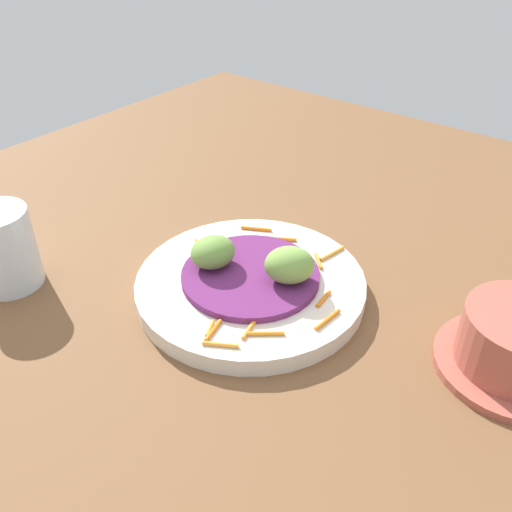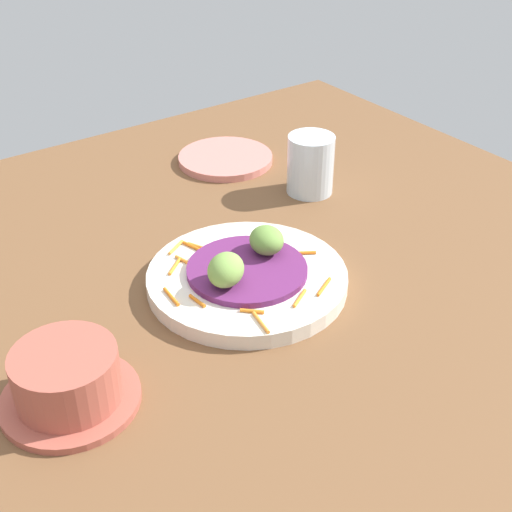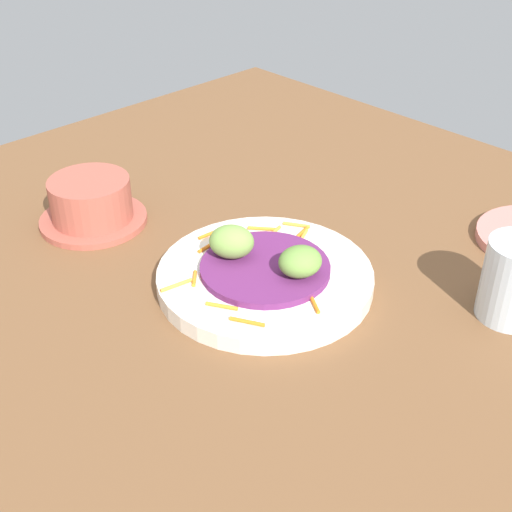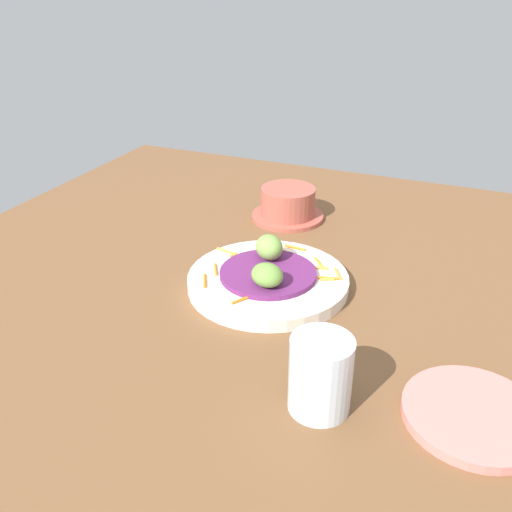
% 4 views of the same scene
% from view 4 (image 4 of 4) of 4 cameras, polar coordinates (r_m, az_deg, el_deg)
% --- Properties ---
extents(table_surface, '(1.10, 1.10, 0.02)m').
position_cam_4_polar(table_surface, '(0.86, -0.43, -3.14)').
color(table_surface, brown).
rests_on(table_surface, ground).
extents(main_plate, '(0.24, 0.24, 0.02)m').
position_cam_4_polar(main_plate, '(0.83, 1.24, -2.58)').
color(main_plate, silver).
rests_on(main_plate, table_surface).
extents(cabbage_bed, '(0.14, 0.14, 0.01)m').
position_cam_4_polar(cabbage_bed, '(0.82, 1.24, -1.78)').
color(cabbage_bed, '#60235B').
rests_on(cabbage_bed, main_plate).
extents(carrot_garnish, '(0.21, 0.20, 0.00)m').
position_cam_4_polar(carrot_garnish, '(0.85, 1.96, -1.09)').
color(carrot_garnish, orange).
rests_on(carrot_garnish, main_plate).
extents(guac_scoop_left, '(0.06, 0.06, 0.03)m').
position_cam_4_polar(guac_scoop_left, '(0.78, 1.15, -1.96)').
color(guac_scoop_left, olive).
rests_on(guac_scoop_left, cabbage_bed).
extents(guac_scoop_center, '(0.06, 0.06, 0.04)m').
position_cam_4_polar(guac_scoop_center, '(0.85, 1.36, 0.90)').
color(guac_scoop_center, '#759E47').
rests_on(guac_scoop_center, cabbage_bed).
extents(side_plate_small, '(0.15, 0.15, 0.01)m').
position_cam_4_polar(side_plate_small, '(0.65, 21.35, -14.86)').
color(side_plate_small, tan).
rests_on(side_plate_small, table_surface).
extents(terracotta_bowl, '(0.14, 0.14, 0.06)m').
position_cam_4_polar(terracotta_bowl, '(1.05, 3.27, 5.26)').
color(terracotta_bowl, '#A85142').
rests_on(terracotta_bowl, table_surface).
extents(water_glass, '(0.07, 0.07, 0.09)m').
position_cam_4_polar(water_glass, '(0.61, 6.61, -11.94)').
color(water_glass, silver).
rests_on(water_glass, table_surface).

